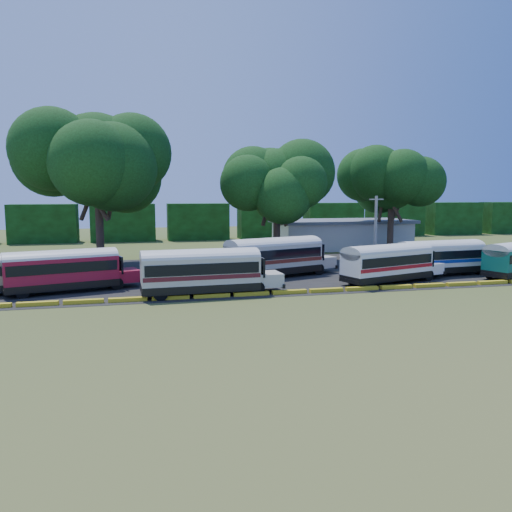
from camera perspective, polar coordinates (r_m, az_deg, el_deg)
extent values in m
plane|color=#35521B|center=(37.05, 2.07, -4.76)|extent=(160.00, 160.00, 0.00)
cube|color=black|center=(48.74, -0.52, -1.86)|extent=(64.00, 24.00, 0.02)
cube|color=yellow|center=(37.38, -23.69, -5.03)|extent=(2.70, 0.45, 0.30)
cube|color=yellow|center=(36.94, -19.09, -4.96)|extent=(2.70, 0.45, 0.30)
cube|color=yellow|center=(36.75, -14.42, -4.85)|extent=(2.70, 0.45, 0.30)
cube|color=yellow|center=(36.80, -9.73, -4.71)|extent=(2.70, 0.45, 0.30)
cube|color=yellow|center=(37.09, -5.09, -4.54)|extent=(2.70, 0.45, 0.30)
cube|color=yellow|center=(37.62, -0.54, -4.34)|extent=(2.70, 0.45, 0.30)
cube|color=yellow|center=(38.38, 3.84, -4.13)|extent=(2.70, 0.45, 0.30)
cube|color=yellow|center=(39.35, 8.03, -3.90)|extent=(2.70, 0.45, 0.30)
cube|color=yellow|center=(40.52, 12.00, -3.67)|extent=(2.70, 0.45, 0.30)
cube|color=yellow|center=(41.87, 15.72, -3.43)|extent=(2.70, 0.45, 0.30)
cube|color=yellow|center=(43.39, 19.19, -3.20)|extent=(2.70, 0.45, 0.30)
cube|color=yellow|center=(45.06, 22.42, -2.97)|extent=(2.70, 0.45, 0.30)
cube|color=yellow|center=(46.86, 25.41, -2.75)|extent=(2.70, 0.45, 0.30)
cube|color=beige|center=(70.82, 9.75, 2.32)|extent=(18.00, 8.00, 3.60)
cube|color=#515558|center=(70.68, 9.78, 3.94)|extent=(19.00, 9.00, 0.40)
cube|color=black|center=(84.33, -23.10, 3.43)|extent=(10.00, 4.00, 6.00)
cube|color=black|center=(83.13, -14.91, 3.72)|extent=(10.00, 4.00, 6.00)
cube|color=black|center=(83.64, -6.65, 3.93)|extent=(10.00, 4.00, 6.00)
cube|color=black|center=(85.85, 1.35, 4.06)|extent=(10.00, 4.00, 6.00)
cube|color=black|center=(89.63, 8.82, 4.11)|extent=(10.00, 4.00, 6.00)
cube|color=black|center=(94.78, 15.57, 4.09)|extent=(10.00, 4.00, 6.00)
cube|color=black|center=(101.10, 21.56, 4.03)|extent=(10.00, 4.00, 6.00)
cube|color=black|center=(108.39, 26.79, 3.94)|extent=(10.00, 4.00, 6.00)
cylinder|color=black|center=(41.60, -26.27, -3.53)|extent=(0.95, 0.28, 0.95)
cylinder|color=black|center=(43.55, -25.71, -3.04)|extent=(0.95, 0.28, 0.95)
cube|color=#8F825B|center=(42.30, -24.64, -2.69)|extent=(1.73, 2.10, 0.90)
cube|color=black|center=(42.28, -25.50, -1.47)|extent=(0.17, 2.18, 1.30)
cube|color=black|center=(42.22, -23.54, -3.17)|extent=(0.20, 2.32, 0.28)
cylinder|color=black|center=(41.31, -15.63, -3.07)|extent=(1.04, 0.54, 1.01)
cylinder|color=black|center=(43.38, -16.28, -2.61)|extent=(1.04, 0.54, 1.01)
cylinder|color=black|center=(40.35, -25.14, -3.73)|extent=(1.04, 0.54, 1.01)
cylinder|color=black|center=(42.46, -25.33, -3.23)|extent=(1.04, 0.54, 1.01)
cube|color=black|center=(41.65, -21.24, -3.01)|extent=(8.62, 4.64, 0.55)
cube|color=maroon|center=(41.46, -21.31, -1.38)|extent=(8.62, 4.64, 1.84)
cube|color=black|center=(41.43, -21.33, -1.08)|extent=(8.32, 4.61, 0.77)
ellipsoid|color=silver|center=(41.34, -21.37, -0.12)|extent=(8.62, 4.64, 1.13)
cube|color=maroon|center=(42.52, -14.53, -2.13)|extent=(2.34, 2.62, 0.96)
cube|color=black|center=(42.23, -15.40, -0.87)|extent=(0.77, 2.27, 1.38)
cube|color=black|center=(42.80, -13.40, -2.58)|extent=(0.84, 2.42, 0.30)
cube|color=black|center=(41.35, -26.84, -3.51)|extent=(0.84, 2.42, 0.30)
cylinder|color=black|center=(37.75, 0.19, -3.71)|extent=(1.08, 0.35, 1.07)
cylinder|color=black|center=(39.91, -0.73, -3.12)|extent=(1.08, 0.35, 1.07)
cylinder|color=black|center=(36.43, -10.85, -4.24)|extent=(1.08, 0.35, 1.07)
cylinder|color=black|center=(38.66, -11.16, -3.59)|extent=(1.08, 0.35, 1.07)
cube|color=black|center=(37.90, -6.35, -3.47)|extent=(8.86, 3.09, 0.59)
cube|color=beige|center=(37.69, -6.38, -1.58)|extent=(8.86, 3.09, 1.95)
cube|color=black|center=(37.65, -6.38, -1.23)|extent=(8.51, 3.13, 0.82)
cube|color=#55151C|center=(37.75, -6.37, -2.16)|extent=(8.77, 3.13, 0.32)
ellipsoid|color=silver|center=(37.55, -6.40, -0.11)|extent=(8.86, 3.09, 1.20)
cube|color=beige|center=(39.07, 1.37, -2.63)|extent=(2.03, 2.44, 1.01)
cube|color=black|center=(38.71, 0.43, -1.16)|extent=(0.28, 2.46, 1.46)
cube|color=black|center=(39.42, 2.63, -3.17)|extent=(0.32, 2.62, 0.32)
cube|color=black|center=(37.46, -12.88, -3.90)|extent=(0.32, 2.62, 0.32)
cylinder|color=black|center=(47.46, 7.16, -1.50)|extent=(1.15, 0.65, 1.10)
cylinder|color=black|center=(49.29, 5.43, -1.15)|extent=(1.15, 0.65, 1.10)
cylinder|color=black|center=(43.17, -0.61, -2.31)|extent=(1.15, 0.65, 1.10)
cylinder|color=black|center=(45.18, -2.17, -1.89)|extent=(1.15, 0.65, 1.10)
cube|color=black|center=(45.83, 2.05, -1.54)|extent=(9.46, 5.52, 0.61)
cube|color=#BBB8A8|center=(45.65, 2.05, 0.08)|extent=(9.46, 5.52, 2.02)
cube|color=black|center=(45.62, 2.06, 0.38)|extent=(9.14, 5.46, 0.85)
cube|color=maroon|center=(45.70, 2.05, -0.42)|extent=(9.39, 5.53, 0.33)
ellipsoid|color=silver|center=(45.54, 2.06, 1.34)|extent=(9.46, 5.52, 1.24)
cube|color=#BBB8A8|center=(49.05, 7.41, -0.63)|extent=(2.66, 2.94, 1.05)
cube|color=black|center=(48.48, 6.79, 0.57)|extent=(0.97, 2.46, 1.52)
cube|color=black|center=(49.71, 8.24, -1.06)|extent=(1.06, 2.63, 0.33)
cube|color=black|center=(43.54, -2.85, -2.16)|extent=(1.06, 2.63, 0.33)
cylinder|color=black|center=(46.33, 19.11, -2.11)|extent=(1.05, 0.57, 1.01)
cylinder|color=black|center=(47.74, 17.13, -1.77)|extent=(1.05, 0.57, 1.01)
cylinder|color=black|center=(41.37, 12.89, -2.97)|extent=(1.05, 0.57, 1.01)
cylinder|color=black|center=(42.95, 10.90, -2.55)|extent=(1.05, 0.57, 1.01)
cube|color=black|center=(44.14, 14.71, -2.19)|extent=(8.70, 4.89, 0.56)
cube|color=white|center=(43.97, 14.76, -0.64)|extent=(8.70, 4.89, 1.86)
cube|color=black|center=(43.94, 14.77, -0.36)|extent=(8.40, 4.85, 0.78)
cube|color=#A71019|center=(44.02, 14.74, -1.12)|extent=(8.63, 4.90, 0.30)
ellipsoid|color=silver|center=(43.86, 14.80, 0.56)|extent=(8.70, 4.89, 1.14)
cube|color=white|center=(47.80, 19.02, -1.28)|extent=(2.41, 2.67, 0.96)
cube|color=black|center=(47.19, 18.56, -0.15)|extent=(0.84, 2.27, 1.39)
cube|color=black|center=(48.51, 19.66, -1.67)|extent=(0.91, 2.43, 0.30)
cube|color=black|center=(41.38, 10.68, -2.84)|extent=(0.91, 2.43, 0.30)
cylinder|color=black|center=(51.74, 24.36, -1.43)|extent=(1.02, 0.37, 1.00)
cylinder|color=black|center=(53.30, 22.80, -1.11)|extent=(1.02, 0.37, 1.00)
cylinder|color=black|center=(47.40, 18.35, -1.89)|extent=(1.02, 0.37, 1.00)
cylinder|color=black|center=(49.10, 16.86, -1.53)|extent=(1.02, 0.37, 1.00)
cube|color=black|center=(49.98, 20.27, -1.34)|extent=(8.37, 3.26, 0.55)
cube|color=white|center=(49.82, 20.33, 0.00)|extent=(8.37, 3.26, 1.82)
cube|color=black|center=(49.80, 20.34, 0.25)|extent=(8.05, 3.29, 0.77)
cube|color=navy|center=(49.87, 20.32, -0.41)|extent=(8.30, 3.29, 0.30)
ellipsoid|color=silver|center=(49.73, 20.38, 1.04)|extent=(8.37, 3.26, 1.12)
cube|color=white|center=(53.20, 24.47, -0.73)|extent=(1.99, 2.35, 0.95)
cube|color=black|center=(52.66, 24.03, 0.29)|extent=(0.37, 2.30, 1.37)
cube|color=black|center=(53.83, 25.11, -1.10)|extent=(0.41, 2.45, 0.30)
cube|color=black|center=(47.57, 16.48, -1.72)|extent=(0.41, 2.45, 0.30)
cylinder|color=black|center=(49.70, 25.15, -1.80)|extent=(1.02, 0.62, 0.99)
cube|color=black|center=(48.19, 25.55, -2.03)|extent=(1.05, 2.33, 0.30)
cylinder|color=#322119|center=(53.56, -17.42, 2.71)|extent=(0.80, 0.80, 7.59)
cylinder|color=#322119|center=(53.79, -16.21, 6.24)|extent=(1.36, 2.74, 4.33)
cylinder|color=#322119|center=(54.34, -18.54, 6.16)|extent=(2.11, 2.39, 4.33)
cylinder|color=#322119|center=(52.16, -17.90, 6.16)|extent=(2.79, 0.91, 4.33)
ellipsoid|color=black|center=(53.53, -17.71, 10.50)|extent=(12.52, 12.52, 9.18)
cylinder|color=#322119|center=(57.30, 2.39, 2.58)|extent=(0.80, 0.80, 6.16)
cylinder|color=#322119|center=(57.91, 3.45, 5.24)|extent=(1.20, 2.32, 3.56)
cylinder|color=#322119|center=(57.69, 1.22, 5.24)|extent=(1.82, 2.05, 3.56)
cylinder|color=#322119|center=(55.85, 2.53, 5.18)|extent=(2.35, 0.83, 3.56)
ellipsoid|color=black|center=(57.13, 2.42, 8.59)|extent=(9.90, 9.90, 7.26)
cylinder|color=#322119|center=(66.95, 15.12, 3.03)|extent=(0.80, 0.80, 6.22)
cylinder|color=#322119|center=(67.80, 15.92, 5.31)|extent=(1.21, 2.34, 3.59)
cylinder|color=#322119|center=(67.09, 14.10, 5.35)|extent=(1.83, 2.06, 3.59)
cylinder|color=#322119|center=(65.59, 15.55, 5.26)|extent=(2.37, 0.84, 3.59)
ellipsoid|color=black|center=(66.81, 15.29, 8.21)|extent=(9.70, 9.70, 7.11)
cylinder|color=gray|center=(54.78, 13.50, 2.83)|extent=(0.30, 0.30, 7.41)
cube|color=gray|center=(54.64, 13.60, 6.32)|extent=(1.60, 0.12, 0.12)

